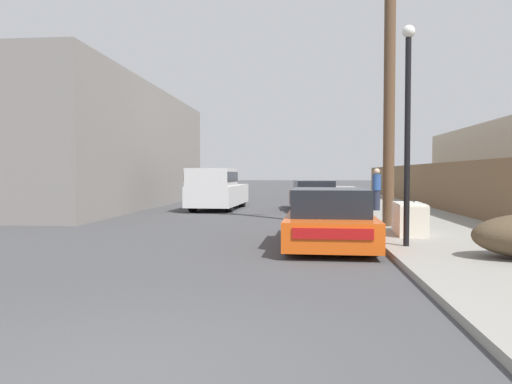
% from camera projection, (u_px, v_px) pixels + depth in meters
% --- Properties ---
extents(ground_plane, '(220.00, 220.00, 0.00)m').
position_uv_depth(ground_plane, '(111.00, 382.00, 3.91)').
color(ground_plane, '#444447').
extents(sidewalk_curb, '(4.20, 63.00, 0.12)m').
position_uv_depth(sidewalk_curb, '(372.00, 202.00, 26.82)').
color(sidewalk_curb, gray).
rests_on(sidewalk_curb, ground).
extents(discarded_fridge, '(0.79, 1.80, 0.79)m').
position_uv_depth(discarded_fridge, '(409.00, 219.00, 12.41)').
color(discarded_fridge, silver).
rests_on(discarded_fridge, sidewalk_curb).
extents(parked_sports_car_red, '(2.03, 4.68, 1.29)m').
position_uv_depth(parked_sports_car_red, '(329.00, 220.00, 11.28)').
color(parked_sports_car_red, '#E05114').
rests_on(parked_sports_car_red, ground).
extents(car_parked_mid, '(2.21, 4.75, 1.31)m').
position_uv_depth(car_parked_mid, '(313.00, 196.00, 21.98)').
color(car_parked_mid, '#5B1E19').
rests_on(car_parked_mid, ground).
extents(pickup_truck, '(2.12, 5.40, 1.84)m').
position_uv_depth(pickup_truck, '(217.00, 189.00, 22.09)').
color(pickup_truck, silver).
rests_on(pickup_truck, ground).
extents(utility_pole, '(1.80, 0.32, 9.37)m').
position_uv_depth(utility_pole, '(390.00, 58.00, 14.15)').
color(utility_pole, brown).
rests_on(utility_pole, sidewalk_curb).
extents(street_lamp, '(0.26, 0.26, 4.55)m').
position_uv_depth(street_lamp, '(408.00, 118.00, 10.27)').
color(street_lamp, black).
rests_on(street_lamp, sidewalk_curb).
extents(wooden_fence, '(0.08, 38.44, 1.95)m').
position_uv_depth(wooden_fence, '(434.00, 186.00, 21.75)').
color(wooden_fence, brown).
rests_on(wooden_fence, sidewalk_curb).
extents(building_left_block, '(7.00, 18.87, 5.77)m').
position_uv_depth(building_left_block, '(93.00, 148.00, 24.89)').
color(building_left_block, gray).
rests_on(building_left_block, ground).
extents(pedestrian, '(0.34, 0.34, 1.71)m').
position_uv_depth(pedestrian, '(377.00, 189.00, 20.29)').
color(pedestrian, '#282D42').
rests_on(pedestrian, sidewalk_curb).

